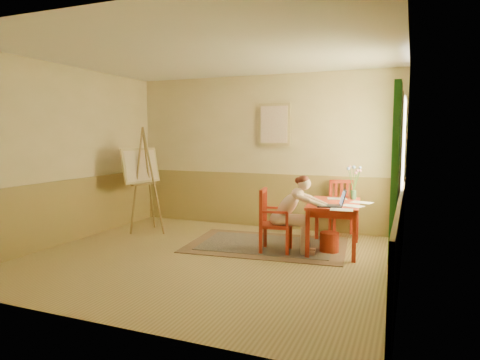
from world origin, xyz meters
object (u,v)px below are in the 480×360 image
at_px(chair_back, 343,209).
at_px(laptop, 333,203).
at_px(table, 334,208).
at_px(chair_left, 273,221).
at_px(figure, 293,211).
at_px(easel, 142,170).

xyz_separation_m(chair_back, laptop, (0.06, -1.33, 0.29)).
bearing_deg(table, chair_left, -151.80).
xyz_separation_m(table, figure, (-0.51, -0.41, -0.00)).
xyz_separation_m(table, easel, (-3.38, 0.02, 0.47)).
bearing_deg(chair_back, figure, -110.38).
distance_m(chair_back, laptop, 1.36).
height_order(chair_left, chair_back, chair_back).
bearing_deg(chair_left, easel, 170.03).
distance_m(chair_back, easel, 3.55).
bearing_deg(table, laptop, -82.39).
xyz_separation_m(laptop, easel, (-3.43, 0.40, 0.33)).
xyz_separation_m(figure, easel, (-2.87, 0.43, 0.47)).
bearing_deg(figure, easel, 171.57).
bearing_deg(easel, figure, -8.43).
relative_size(table, laptop, 2.83).
height_order(table, laptop, laptop).
xyz_separation_m(table, chair_back, (-0.01, 0.94, -0.16)).
bearing_deg(laptop, figure, -177.85).
relative_size(table, chair_left, 1.35).
relative_size(chair_back, easel, 0.51).
height_order(table, figure, figure).
xyz_separation_m(chair_back, figure, (-0.50, -1.35, 0.16)).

